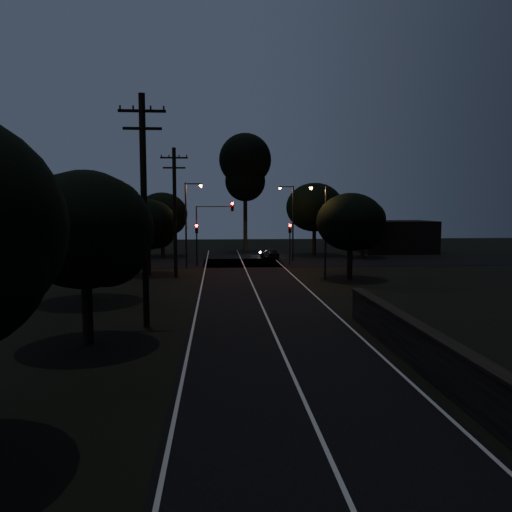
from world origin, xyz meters
TOP-DOWN VIEW (x-y plane):
  - ground at (0.00, 0.00)m, footprint 160.00×160.00m
  - road_surface at (0.00, 31.12)m, footprint 60.00×70.00m
  - utility_pole_mid at (-6.00, 15.00)m, footprint 2.20×0.30m
  - utility_pole_far at (-6.00, 32.00)m, footprint 2.20×0.30m
  - tree_left_b at (-7.80, 11.89)m, footprint 5.69×5.69m
  - tree_left_c at (-10.28, 21.87)m, footprint 6.33×6.33m
  - tree_left_d at (-8.32, 33.90)m, footprint 5.07×5.07m
  - tree_far_nw at (-8.79, 49.88)m, footprint 5.88×5.88m
  - tree_far_w at (-13.76, 45.86)m, footprint 6.80×6.80m
  - tree_far_ne at (9.24, 49.86)m, footprint 6.81×6.81m
  - tree_far_e at (14.18, 46.89)m, footprint 5.23×5.23m
  - tree_right_a at (8.19, 29.89)m, footprint 5.41×5.41m
  - tall_pine at (1.00, 55.00)m, footprint 6.62×6.62m
  - building_left at (-20.00, 52.00)m, footprint 10.00×8.00m
  - building_right at (20.00, 53.00)m, footprint 9.00×7.00m
  - signal_left at (-4.60, 39.99)m, footprint 0.28×0.35m
  - signal_right at (4.60, 39.99)m, footprint 0.28×0.35m
  - signal_mast at (-2.91, 39.99)m, footprint 3.70×0.35m
  - streetlight_a at (-5.31, 38.00)m, footprint 1.66×0.26m
  - streetlight_b at (5.31, 44.00)m, footprint 1.66×0.26m
  - streetlight_c at (5.83, 30.00)m, footprint 1.46×0.26m
  - car at (3.20, 46.00)m, footprint 2.10×3.62m

SIDE VIEW (x-z plane):
  - ground at x=0.00m, z-range 0.00..0.00m
  - road_surface at x=0.00m, z-range 0.00..0.03m
  - car at x=3.20m, z-range 0.00..1.16m
  - building_right at x=20.00m, z-range 0.00..4.00m
  - building_left at x=-20.00m, z-range 0.00..4.40m
  - signal_left at x=-4.60m, z-range 0.79..4.89m
  - signal_right at x=4.60m, z-range 0.79..4.89m
  - tree_left_d at x=-8.32m, z-range 0.95..7.38m
  - tree_far_e at x=14.18m, z-range 0.98..7.61m
  - signal_mast at x=-2.91m, z-range 1.21..7.46m
  - streetlight_c at x=5.83m, z-range 0.60..8.10m
  - tree_right_a at x=8.19m, z-range 1.02..7.90m
  - streetlight_a at x=-5.31m, z-range 0.64..8.64m
  - streetlight_b at x=5.31m, z-range 0.64..8.64m
  - tree_left_b at x=-7.80m, z-range 1.07..8.30m
  - tree_far_nw at x=-8.79m, z-range 1.10..8.54m
  - tree_left_c at x=-10.28m, z-range 1.17..9.17m
  - utility_pole_far at x=-6.00m, z-range 0.23..10.73m
  - tree_far_ne at x=9.24m, z-range 1.27..9.89m
  - tree_far_w at x=-13.76m, z-range 1.30..9.97m
  - utility_pole_mid at x=-6.00m, z-range 0.24..11.24m
  - tall_pine at x=1.00m, z-range 3.33..18.37m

